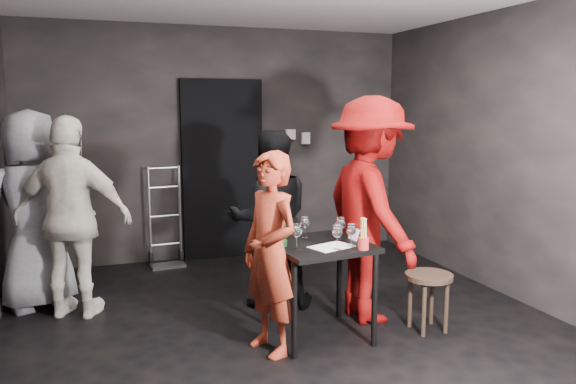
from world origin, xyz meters
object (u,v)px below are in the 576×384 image
object	(u,v)px
tasting_table	(319,255)
man_maroon	(371,182)
stool	(429,284)
wine_bottle	(282,231)
server_red	(270,254)
woman_black	(270,214)
hand_truck	(166,247)
bystander_grey	(32,192)
breadstick_cup	(363,234)
bystander_cream	(72,203)

from	to	relation	value
tasting_table	man_maroon	size ratio (longest dim) A/B	0.32
stool	wine_bottle	bearing A→B (deg)	170.68
stool	server_red	bearing A→B (deg)	178.01
woman_black	hand_truck	bearing A→B (deg)	-54.68
tasting_table	server_red	bearing A→B (deg)	-162.14
woman_black	bystander_grey	size ratio (longest dim) A/B	0.80
woman_black	man_maroon	bearing A→B (deg)	152.14
server_red	wine_bottle	bearing A→B (deg)	117.60
hand_truck	man_maroon	size ratio (longest dim) A/B	0.48
stool	server_red	size ratio (longest dim) A/B	0.32
bystander_grey	breadstick_cup	bearing A→B (deg)	118.73
hand_truck	man_maroon	world-z (taller)	man_maroon
server_red	man_maroon	size ratio (longest dim) A/B	0.62
stool	breadstick_cup	bearing A→B (deg)	-171.40
server_red	man_maroon	distance (m)	1.14
stool	bystander_grey	xyz separation A→B (m)	(-3.01, 1.61, 0.66)
tasting_table	bystander_grey	world-z (taller)	bystander_grey
man_maroon	breadstick_cup	world-z (taller)	man_maroon
server_red	woman_black	xyz separation A→B (m)	(0.29, 0.92, 0.11)
tasting_table	woman_black	world-z (taller)	woman_black
stool	hand_truck	bearing A→B (deg)	124.12
woman_black	wine_bottle	world-z (taller)	woman_black
stool	woman_black	size ratio (longest dim) A/B	0.28
stool	breadstick_cup	xyz separation A→B (m)	(-0.64, -0.10, 0.48)
woman_black	man_maroon	world-z (taller)	man_maroon
bystander_cream	breadstick_cup	size ratio (longest dim) A/B	7.75
man_maroon	bystander_grey	distance (m)	2.94
server_red	wine_bottle	size ratio (longest dim) A/B	4.87
tasting_table	bystander_grey	distance (m)	2.60
server_red	breadstick_cup	size ratio (longest dim) A/B	5.75
server_red	woman_black	size ratio (longest dim) A/B	0.87
woman_black	breadstick_cup	size ratio (longest dim) A/B	6.58
woman_black	bystander_grey	distance (m)	2.10
bystander_cream	wine_bottle	xyz separation A→B (m)	(1.51, -1.08, -0.13)
bystander_grey	breadstick_cup	size ratio (longest dim) A/B	8.18
tasting_table	man_maroon	bearing A→B (deg)	21.79
tasting_table	woman_black	distance (m)	0.82
server_red	bystander_grey	world-z (taller)	bystander_grey
hand_truck	server_red	size ratio (longest dim) A/B	0.77
wine_bottle	man_maroon	bearing A→B (deg)	14.16
man_maroon	bystander_cream	size ratio (longest dim) A/B	1.19
hand_truck	stool	world-z (taller)	hand_truck
tasting_table	bystander_cream	bearing A→B (deg)	149.03
bystander_cream	bystander_grey	bearing A→B (deg)	-21.83
wine_bottle	tasting_table	bearing A→B (deg)	-0.96
stool	breadstick_cup	size ratio (longest dim) A/B	1.84
tasting_table	bystander_grey	xyz separation A→B (m)	(-2.14, 1.42, 0.39)
stool	server_red	xyz separation A→B (m)	(-1.31, 0.05, 0.35)
server_red	wine_bottle	xyz separation A→B (m)	(0.14, 0.15, 0.13)
tasting_table	server_red	size ratio (longest dim) A/B	0.51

